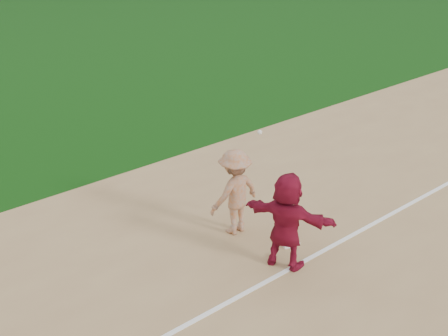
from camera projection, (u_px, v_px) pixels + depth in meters
ground at (270, 248)px, 11.70m from camera, size 160.00×160.00×0.00m
foul_line at (298, 265)px, 11.13m from camera, size 60.00×0.10×0.01m
first_base at (288, 242)px, 11.81m from camera, size 0.45×0.45×0.08m
base_runner at (287, 221)px, 10.72m from camera, size 1.29×1.93×2.00m
first_base_play at (235, 192)px, 11.86m from camera, size 1.25×0.84×2.43m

